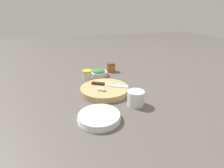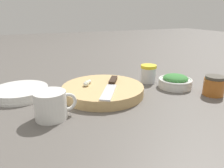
{
  "view_description": "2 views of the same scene",
  "coord_description": "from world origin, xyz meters",
  "px_view_note": "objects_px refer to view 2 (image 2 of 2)",
  "views": [
    {
      "loc": [
        0.95,
        -0.33,
        0.46
      ],
      "look_at": [
        0.04,
        -0.03,
        0.05
      ],
      "focal_mm": 28.0,
      "sensor_mm": 36.0,
      "label": 1
    },
    {
      "loc": [
        0.3,
        0.61,
        0.28
      ],
      "look_at": [
        0.01,
        -0.05,
        0.04
      ],
      "focal_mm": 35.0,
      "sensor_mm": 36.0,
      "label": 2
    }
  ],
  "objects_px": {
    "herb_bowl": "(175,81)",
    "chef_knife": "(111,86)",
    "coffee_mug": "(51,105)",
    "cutting_board": "(103,90)",
    "plate_stack": "(20,92)",
    "honey_jar": "(214,86)",
    "spice_jar": "(148,74)",
    "garlic_cloves": "(87,83)"
  },
  "relations": [
    {
      "from": "herb_bowl",
      "to": "chef_knife",
      "type": "bearing_deg",
      "value": -3.13
    },
    {
      "from": "chef_knife",
      "to": "coffee_mug",
      "type": "xyz_separation_m",
      "value": [
        0.21,
        0.09,
        0.0
      ]
    },
    {
      "from": "cutting_board",
      "to": "plate_stack",
      "type": "bearing_deg",
      "value": -20.92
    },
    {
      "from": "herb_bowl",
      "to": "plate_stack",
      "type": "relative_size",
      "value": 0.66
    },
    {
      "from": "plate_stack",
      "to": "honey_jar",
      "type": "xyz_separation_m",
      "value": [
        -0.63,
        0.26,
        0.02
      ]
    },
    {
      "from": "spice_jar",
      "to": "plate_stack",
      "type": "height_order",
      "value": "spice_jar"
    },
    {
      "from": "plate_stack",
      "to": "honey_jar",
      "type": "bearing_deg",
      "value": 157.57
    },
    {
      "from": "chef_knife",
      "to": "herb_bowl",
      "type": "xyz_separation_m",
      "value": [
        -0.27,
        0.01,
        -0.01
      ]
    },
    {
      "from": "cutting_board",
      "to": "herb_bowl",
      "type": "distance_m",
      "value": 0.29
    },
    {
      "from": "cutting_board",
      "to": "chef_knife",
      "type": "relative_size",
      "value": 1.41
    },
    {
      "from": "cutting_board",
      "to": "plate_stack",
      "type": "relative_size",
      "value": 1.48
    },
    {
      "from": "herb_bowl",
      "to": "honey_jar",
      "type": "xyz_separation_m",
      "value": [
        -0.07,
        0.12,
        0.01
      ]
    },
    {
      "from": "chef_knife",
      "to": "honey_jar",
      "type": "bearing_deg",
      "value": -169.65
    },
    {
      "from": "chef_knife",
      "to": "plate_stack",
      "type": "distance_m",
      "value": 0.32
    },
    {
      "from": "cutting_board",
      "to": "garlic_cloves",
      "type": "xyz_separation_m",
      "value": [
        0.05,
        -0.03,
        0.03
      ]
    },
    {
      "from": "cutting_board",
      "to": "spice_jar",
      "type": "height_order",
      "value": "spice_jar"
    },
    {
      "from": "spice_jar",
      "to": "coffee_mug",
      "type": "height_order",
      "value": "coffee_mug"
    },
    {
      "from": "cutting_board",
      "to": "chef_knife",
      "type": "height_order",
      "value": "chef_knife"
    },
    {
      "from": "chef_knife",
      "to": "garlic_cloves",
      "type": "bearing_deg",
      "value": -3.25
    },
    {
      "from": "cutting_board",
      "to": "spice_jar",
      "type": "distance_m",
      "value": 0.24
    },
    {
      "from": "garlic_cloves",
      "to": "spice_jar",
      "type": "xyz_separation_m",
      "value": [
        -0.28,
        -0.03,
        -0.0
      ]
    },
    {
      "from": "coffee_mug",
      "to": "plate_stack",
      "type": "xyz_separation_m",
      "value": [
        0.08,
        -0.21,
        -0.02
      ]
    },
    {
      "from": "cutting_board",
      "to": "spice_jar",
      "type": "bearing_deg",
      "value": -164.98
    },
    {
      "from": "chef_knife",
      "to": "garlic_cloves",
      "type": "distance_m",
      "value": 0.09
    },
    {
      "from": "herb_bowl",
      "to": "garlic_cloves",
      "type": "bearing_deg",
      "value": -10.78
    },
    {
      "from": "garlic_cloves",
      "to": "herb_bowl",
      "type": "xyz_separation_m",
      "value": [
        -0.34,
        0.06,
        -0.02
      ]
    },
    {
      "from": "garlic_cloves",
      "to": "coffee_mug",
      "type": "xyz_separation_m",
      "value": [
        0.14,
        0.14,
        -0.0
      ]
    },
    {
      "from": "herb_bowl",
      "to": "spice_jar",
      "type": "height_order",
      "value": "spice_jar"
    },
    {
      "from": "herb_bowl",
      "to": "coffee_mug",
      "type": "xyz_separation_m",
      "value": [
        0.48,
        0.07,
        0.01
      ]
    },
    {
      "from": "spice_jar",
      "to": "plate_stack",
      "type": "xyz_separation_m",
      "value": [
        0.5,
        -0.04,
        -0.02
      ]
    },
    {
      "from": "chef_knife",
      "to": "coffee_mug",
      "type": "distance_m",
      "value": 0.23
    },
    {
      "from": "herb_bowl",
      "to": "honey_jar",
      "type": "height_order",
      "value": "honey_jar"
    },
    {
      "from": "chef_knife",
      "to": "spice_jar",
      "type": "bearing_deg",
      "value": -126.03
    },
    {
      "from": "garlic_cloves",
      "to": "honey_jar",
      "type": "xyz_separation_m",
      "value": [
        -0.41,
        0.18,
        -0.01
      ]
    },
    {
      "from": "chef_knife",
      "to": "plate_stack",
      "type": "height_order",
      "value": "chef_knife"
    },
    {
      "from": "cutting_board",
      "to": "plate_stack",
      "type": "height_order",
      "value": "cutting_board"
    },
    {
      "from": "garlic_cloves",
      "to": "herb_bowl",
      "type": "distance_m",
      "value": 0.34
    },
    {
      "from": "spice_jar",
      "to": "herb_bowl",
      "type": "bearing_deg",
      "value": 122.05
    },
    {
      "from": "plate_stack",
      "to": "honey_jar",
      "type": "distance_m",
      "value": 0.68
    },
    {
      "from": "plate_stack",
      "to": "chef_knife",
      "type": "bearing_deg",
      "value": 156.67
    },
    {
      "from": "cutting_board",
      "to": "garlic_cloves",
      "type": "bearing_deg",
      "value": -29.0
    },
    {
      "from": "garlic_cloves",
      "to": "honey_jar",
      "type": "distance_m",
      "value": 0.45
    }
  ]
}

